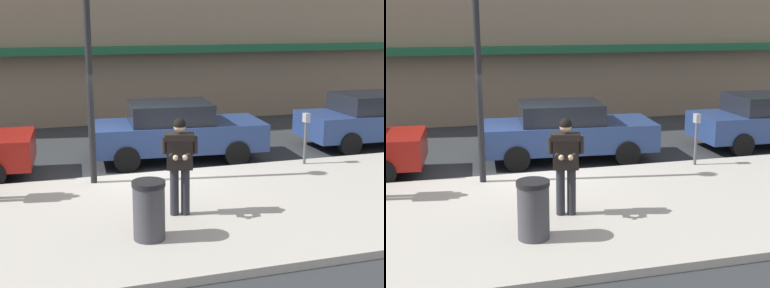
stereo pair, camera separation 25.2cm
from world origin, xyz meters
TOP-DOWN VIEW (x-y plane):
  - ground_plane at (0.00, 0.00)m, footprint 80.00×80.00m
  - sidewalk at (1.00, -2.85)m, footprint 32.00×5.30m
  - curb_paint_line at (1.00, 0.05)m, footprint 28.00×0.12m
  - parked_sedan_mid at (1.23, 1.18)m, footprint 4.63×2.19m
  - parked_sedan_far at (7.28, 1.11)m, footprint 4.52×1.97m
  - man_texting_on_phone at (0.17, -3.10)m, footprint 0.63×0.63m
  - street_lamp_post at (-1.11, -0.65)m, footprint 0.36×0.36m
  - parking_meter at (4.06, -0.60)m, footprint 0.12×0.18m
  - trash_bin at (-0.60, -4.00)m, footprint 0.55×0.55m

SIDE VIEW (x-z plane):
  - ground_plane at x=0.00m, z-range 0.00..0.00m
  - curb_paint_line at x=1.00m, z-range 0.00..0.01m
  - sidewalk at x=1.00m, z-range 0.00..0.14m
  - trash_bin at x=-0.60m, z-range 0.14..1.12m
  - parked_sedan_mid at x=1.23m, z-range 0.02..1.56m
  - parked_sedan_far at x=7.28m, z-range 0.02..1.56m
  - parking_meter at x=4.06m, z-range 0.33..1.60m
  - man_texting_on_phone at x=0.17m, z-range 0.35..2.15m
  - street_lamp_post at x=-1.11m, z-range 0.70..5.58m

